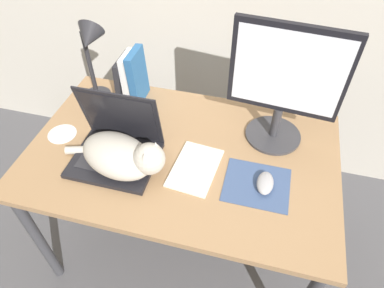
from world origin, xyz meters
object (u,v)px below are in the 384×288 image
at_px(laptop, 117,146).
at_px(cd_disc, 62,134).
at_px(cat, 122,156).
at_px(desk_lamp, 90,51).
at_px(computer_mouse, 265,183).
at_px(external_monitor, 285,84).
at_px(book_row, 132,77).
at_px(notepad, 195,168).

bearing_deg(laptop, cd_disc, 169.26).
bearing_deg(cat, desk_lamp, 126.41).
distance_m(computer_mouse, desk_lamp, 0.89).
height_order(external_monitor, desk_lamp, external_monitor).
height_order(external_monitor, book_row, external_monitor).
bearing_deg(book_row, cd_disc, -122.84).
bearing_deg(desk_lamp, computer_mouse, -21.12).
relative_size(computer_mouse, desk_lamp, 0.27).
height_order(laptop, computer_mouse, laptop).
height_order(cat, desk_lamp, desk_lamp).
bearing_deg(external_monitor, desk_lamp, 177.78).
xyz_separation_m(book_row, cd_disc, (-0.20, -0.32, -0.11)).
xyz_separation_m(computer_mouse, book_row, (-0.66, 0.38, 0.10)).
bearing_deg(cd_disc, book_row, 57.16).
distance_m(desk_lamp, notepad, 0.65).
height_order(laptop, external_monitor, external_monitor).
bearing_deg(cat, notepad, 14.14).
height_order(computer_mouse, cd_disc, computer_mouse).
relative_size(laptop, book_row, 1.31).
distance_m(book_row, cd_disc, 0.39).
xyz_separation_m(laptop, cat, (0.05, -0.06, 0.02)).
xyz_separation_m(cat, notepad, (0.26, 0.07, -0.07)).
distance_m(laptop, book_row, 0.38).
xyz_separation_m(external_monitor, cd_disc, (-0.87, -0.22, -0.27)).
bearing_deg(laptop, book_row, 101.64).
distance_m(cat, book_row, 0.45).
relative_size(computer_mouse, book_row, 0.43).
distance_m(laptop, computer_mouse, 0.58).
height_order(laptop, notepad, laptop).
relative_size(book_row, cd_disc, 2.06).
xyz_separation_m(laptop, computer_mouse, (0.58, -0.01, -0.03)).
distance_m(cat, notepad, 0.28).
distance_m(external_monitor, computer_mouse, 0.37).
distance_m(notepad, cd_disc, 0.60).
xyz_separation_m(book_row, notepad, (0.39, -0.36, -0.11)).
relative_size(external_monitor, notepad, 1.93).
xyz_separation_m(laptop, notepad, (0.31, 0.01, -0.05)).
relative_size(cat, desk_lamp, 1.07).
relative_size(laptop, computer_mouse, 3.00).
distance_m(cat, computer_mouse, 0.54).
bearing_deg(laptop, computer_mouse, -0.70).
height_order(cat, notepad, cat).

